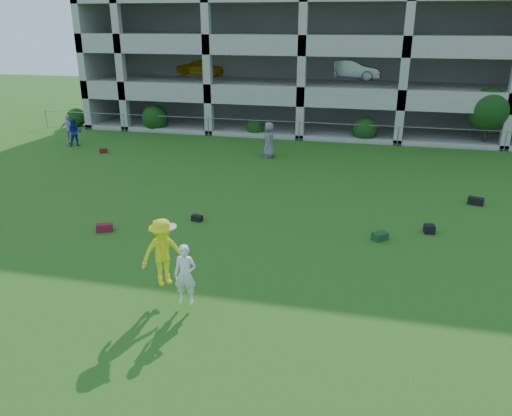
% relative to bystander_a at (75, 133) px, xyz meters
% --- Properties ---
extents(ground, '(100.00, 100.00, 0.00)m').
position_rel_bystander_a_xyz_m(ground, '(12.82, -14.35, -0.83)').
color(ground, '#235114').
rests_on(ground, ground).
extents(bystander_a, '(1.00, 0.93, 1.66)m').
position_rel_bystander_a_xyz_m(bystander_a, '(0.00, 0.00, 0.00)').
color(bystander_a, navy).
rests_on(bystander_a, ground).
extents(bystander_b, '(1.10, 0.64, 1.77)m').
position_rel_bystander_a_xyz_m(bystander_b, '(-0.75, 0.58, 0.06)').
color(bystander_b, silver).
rests_on(bystander_b, ground).
extents(bystander_c, '(0.81, 1.06, 1.95)m').
position_rel_bystander_a_xyz_m(bystander_c, '(11.81, 0.18, 0.15)').
color(bystander_c, slate).
rests_on(bystander_c, ground).
extents(bag_red_a, '(0.62, 0.49, 0.28)m').
position_rel_bystander_a_xyz_m(bag_red_a, '(8.18, -11.30, -0.69)').
color(bag_red_a, maroon).
rests_on(bag_red_a, ground).
extents(bag_black_b, '(0.45, 0.34, 0.22)m').
position_rel_bystander_a_xyz_m(bag_black_b, '(11.09, -9.59, -0.72)').
color(bag_black_b, black).
rests_on(bag_black_b, ground).
extents(bag_green_c, '(0.60, 0.60, 0.26)m').
position_rel_bystander_a_xyz_m(bag_green_c, '(17.83, -9.79, -0.70)').
color(bag_green_c, '#143714').
rests_on(bag_green_c, ground).
extents(crate_d, '(0.40, 0.40, 0.30)m').
position_rel_bystander_a_xyz_m(crate_d, '(19.55, -8.78, -0.68)').
color(crate_d, black).
rests_on(crate_d, ground).
extents(bag_black_e, '(0.66, 0.47, 0.30)m').
position_rel_bystander_a_xyz_m(bag_black_e, '(21.67, -5.28, -0.68)').
color(bag_black_e, black).
rests_on(bag_black_e, ground).
extents(bag_red_f, '(0.53, 0.49, 0.24)m').
position_rel_bystander_a_xyz_m(bag_red_f, '(2.39, -1.04, -0.71)').
color(bag_red_f, '#57110E').
rests_on(bag_red_f, ground).
extents(frisbee_contest, '(1.72, 1.33, 2.15)m').
position_rel_bystander_a_xyz_m(frisbee_contest, '(12.30, -15.17, 0.49)').
color(frisbee_contest, yellow).
rests_on(frisbee_contest, ground).
extents(parking_garage, '(30.00, 14.00, 12.00)m').
position_rel_bystander_a_xyz_m(parking_garage, '(12.81, 13.35, 5.19)').
color(parking_garage, '#9E998C').
rests_on(parking_garage, ground).
extents(fence, '(36.06, 0.06, 1.20)m').
position_rel_bystander_a_xyz_m(fence, '(12.82, 4.65, -0.22)').
color(fence, gray).
rests_on(fence, ground).
extents(shrub_row, '(34.38, 2.52, 3.50)m').
position_rel_bystander_a_xyz_m(shrub_row, '(17.41, 5.35, 0.68)').
color(shrub_row, '#163D11').
rests_on(shrub_row, ground).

